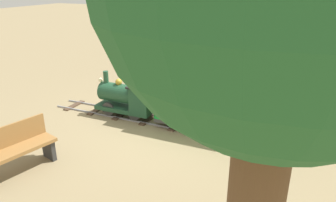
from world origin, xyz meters
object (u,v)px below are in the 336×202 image
Objects in this scene: conductor_person at (157,68)px; park_bench at (14,150)px; locomotive at (128,97)px; passenger_car at (216,114)px.

park_bench is (-3.76, 0.83, -0.54)m from conductor_person.
park_bench is (-2.74, 0.57, -0.07)m from locomotive.
passenger_car is at bearing -44.44° from park_bench.
conductor_person is at bearing 61.35° from passenger_car.
locomotive is 2.80m from park_bench.
locomotive is 0.89× the size of conductor_person.
locomotive is at bearing 90.00° from passenger_car.
passenger_car is 2.18m from conductor_person.
passenger_car is 1.99× the size of park_bench.
park_bench is at bearing 168.30° from locomotive.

